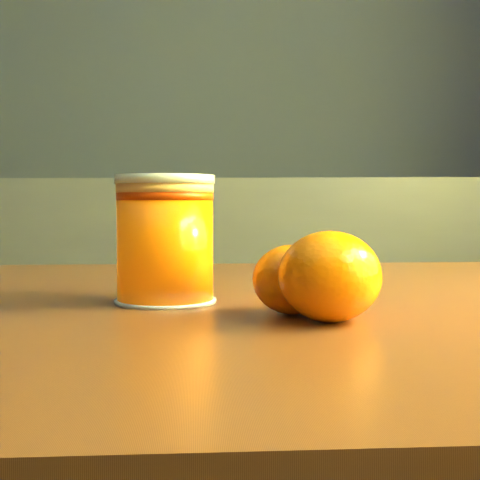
{
  "coord_description": "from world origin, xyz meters",
  "views": [
    {
      "loc": [
        0.98,
        -0.36,
        0.84
      ],
      "look_at": [
        0.95,
        0.2,
        0.81
      ],
      "focal_mm": 50.0,
      "sensor_mm": 36.0,
      "label": 1
    }
  ],
  "objects": [
    {
      "name": "table",
      "position": [
        1.03,
        0.22,
        0.66
      ],
      "size": [
        1.09,
        0.82,
        0.76
      ],
      "rotation": [
        0.0,
        0.0,
        0.12
      ],
      "color": "brown",
      "rests_on": "ground"
    },
    {
      "name": "orange_front",
      "position": [
        1.0,
        0.14,
        0.78
      ],
      "size": [
        0.08,
        0.08,
        0.05
      ],
      "primitive_type": "ellipsoid",
      "rotation": [
        0.0,
        0.0,
        0.35
      ],
      "color": "#FF6F05",
      "rests_on": "table"
    },
    {
      "name": "orange_back",
      "position": [
        1.03,
        0.15,
        0.78
      ],
      "size": [
        0.07,
        0.07,
        0.05
      ],
      "primitive_type": "ellipsoid",
      "rotation": [
        0.0,
        0.0,
        -0.36
      ],
      "color": "#FF6F05",
      "rests_on": "table"
    },
    {
      "name": "juice_glass",
      "position": [
        0.89,
        0.19,
        0.81
      ],
      "size": [
        0.08,
        0.08,
        0.1
      ],
      "rotation": [
        0.0,
        0.0,
        -0.22
      ],
      "color": "#FF6605",
      "rests_on": "table"
    },
    {
      "name": "orange_extra",
      "position": [
        1.02,
        0.11,
        0.79
      ],
      "size": [
        0.08,
        0.08,
        0.06
      ],
      "primitive_type": "ellipsoid",
      "rotation": [
        0.0,
        0.0,
        0.03
      ],
      "color": "#FF6F05",
      "rests_on": "table"
    }
  ]
}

